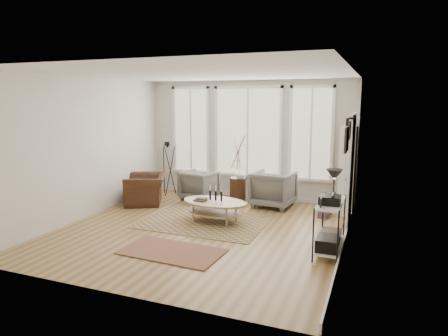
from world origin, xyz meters
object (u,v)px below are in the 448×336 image
at_px(armchair_left, 199,185).
at_px(side_table, 238,169).
at_px(armchair_right, 273,189).
at_px(low_shelf, 330,221).
at_px(coffee_table, 214,205).
at_px(accent_chair, 146,189).
at_px(bookcase, 348,169).

bearing_deg(armchair_left, side_table, -161.60).
height_order(armchair_right, side_table, side_table).
bearing_deg(low_shelf, armchair_left, 145.10).
distance_m(coffee_table, accent_chair, 2.22).
relative_size(low_shelf, armchair_right, 1.43).
bearing_deg(bookcase, armchair_left, -177.78).
height_order(armchair_left, accent_chair, armchair_left).
height_order(coffee_table, side_table, side_table).
relative_size(armchair_right, accent_chair, 0.87).
bearing_deg(armchair_left, bookcase, -169.63).
bearing_deg(bookcase, low_shelf, -91.28).
relative_size(low_shelf, armchair_left, 1.65).
height_order(armchair_right, accent_chair, armchair_right).
height_order(armchair_left, side_table, side_table).
distance_m(low_shelf, armchair_left, 4.17).
distance_m(armchair_left, accent_chair, 1.31).
bearing_deg(bookcase, side_table, 179.17).
xyz_separation_m(bookcase, coffee_table, (-2.41, -1.70, -0.62)).
bearing_deg(side_table, coffee_table, -86.23).
bearing_deg(coffee_table, accent_chair, 160.17).
distance_m(low_shelf, armchair_right, 2.85).
bearing_deg(armchair_left, armchair_right, -171.72).
xyz_separation_m(armchair_right, accent_chair, (-2.90, -0.82, -0.08)).
distance_m(bookcase, side_table, 2.54).
relative_size(bookcase, low_shelf, 1.58).
height_order(bookcase, low_shelf, bookcase).
height_order(coffee_table, accent_chair, accent_chair).
height_order(coffee_table, armchair_left, armchair_left).
relative_size(bookcase, armchair_left, 2.60).
relative_size(bookcase, side_table, 1.27).
bearing_deg(accent_chair, armchair_right, 78.78).
distance_m(armchair_right, side_table, 1.01).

